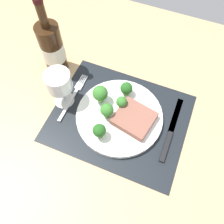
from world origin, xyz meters
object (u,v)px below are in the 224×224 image
at_px(fork, 73,96).
at_px(steak, 134,118).
at_px(wine_glass, 59,83).
at_px(wine_bottle, 52,48).
at_px(knife, 170,134).
at_px(plate, 119,116).

bearing_deg(fork, steak, -4.86).
xyz_separation_m(fork, wine_glass, (-0.02, -0.02, 0.09)).
bearing_deg(wine_glass, wine_bottle, 126.77).
height_order(steak, knife, steak).
relative_size(plate, wine_glass, 2.03).
distance_m(knife, wine_bottle, 0.46).
distance_m(knife, wine_glass, 0.37).
xyz_separation_m(wine_bottle, wine_glass, (0.08, -0.11, 0.00)).
bearing_deg(wine_bottle, wine_glass, -53.23).
relative_size(knife, wine_bottle, 0.83).
relative_size(plate, knife, 1.17).
distance_m(plate, wine_glass, 0.21).
height_order(plate, fork, plate).
xyz_separation_m(knife, wine_bottle, (-0.44, 0.10, 0.09)).
xyz_separation_m(plate, fork, (-0.17, 0.01, -0.01)).
xyz_separation_m(steak, wine_glass, (-0.24, -0.01, 0.06)).
relative_size(plate, fork, 1.40).
height_order(plate, knife, plate).
xyz_separation_m(plate, wine_glass, (-0.19, -0.01, 0.08)).
distance_m(plate, knife, 0.16).
bearing_deg(wine_bottle, fork, -41.01).
relative_size(fork, knife, 0.83).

